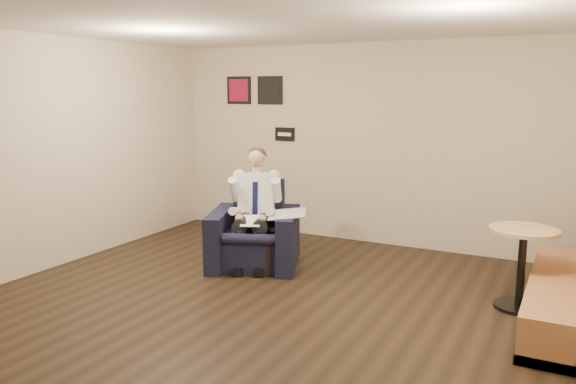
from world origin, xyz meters
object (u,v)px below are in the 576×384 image
at_px(coffee_mug, 271,232).
at_px(banquette, 563,259).
at_px(side_table, 256,253).
at_px(green_folder, 253,236).
at_px(seated_man, 252,213).
at_px(smartphone, 263,233).
at_px(armchair, 254,225).
at_px(cafe_table, 521,269).

distance_m(coffee_mug, banquette, 3.19).
bearing_deg(side_table, green_folder, -133.72).
xyz_separation_m(seated_man, banquette, (3.38, -0.00, -0.10)).
bearing_deg(side_table, smartphone, 85.24).
bearing_deg(green_folder, side_table, 46.28).
relative_size(smartphone, banquette, 0.06).
bearing_deg(green_folder, banquette, 0.70).
bearing_deg(banquette, side_table, -179.71).
distance_m(armchair, smartphone, 0.15).
xyz_separation_m(side_table, smartphone, (0.01, 0.15, 0.21)).
xyz_separation_m(seated_man, coffee_mug, (0.19, 0.13, -0.24)).
relative_size(smartphone, cafe_table, 0.16).
bearing_deg(seated_man, cafe_table, -19.19).
distance_m(armchair, side_table, 0.35).
xyz_separation_m(coffee_mug, banquette, (3.19, -0.13, 0.14)).
relative_size(side_table, green_folder, 1.22).
bearing_deg(banquette, green_folder, -179.30).
bearing_deg(coffee_mug, side_table, -133.72).
xyz_separation_m(green_folder, smartphone, (0.04, 0.18, -0.00)).
distance_m(armchair, green_folder, 0.20).
xyz_separation_m(seated_man, side_table, (0.06, -0.02, -0.49)).
height_order(green_folder, coffee_mug, coffee_mug).
bearing_deg(green_folder, smartphone, 78.63).
bearing_deg(green_folder, cafe_table, 3.29).
relative_size(side_table, smartphone, 3.93).
bearing_deg(coffee_mug, cafe_table, 0.10).
xyz_separation_m(side_table, cafe_table, (2.97, 0.15, 0.20)).
bearing_deg(seated_man, armchair, 90.00).
relative_size(coffee_mug, cafe_table, 0.11).
distance_m(coffee_mug, cafe_table, 2.83).
height_order(banquette, cafe_table, banquette).
bearing_deg(cafe_table, green_folder, -176.71).
bearing_deg(smartphone, coffee_mug, -7.10).
height_order(seated_man, side_table, seated_man).
distance_m(coffee_mug, smartphone, 0.13).
relative_size(armchair, green_folder, 2.53).
bearing_deg(smartphone, banquette, -4.94).
bearing_deg(green_folder, armchair, 116.69).
height_order(side_table, green_folder, green_folder).
height_order(armchair, seated_man, seated_man).
bearing_deg(armchair, cafe_table, -21.51).
height_order(smartphone, banquette, banquette).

